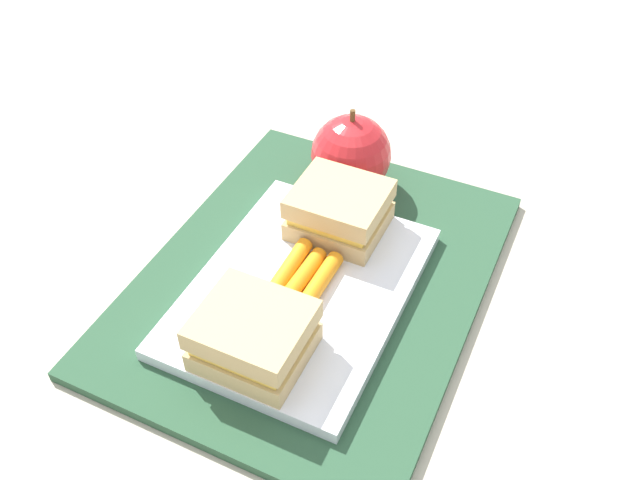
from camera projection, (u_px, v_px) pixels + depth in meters
The scene contains 7 objects.
ground_plane at pixel (314, 283), 0.60m from camera, with size 2.40×2.40×0.00m, color #B7AD99.
lunchbag_mat at pixel (314, 279), 0.60m from camera, with size 0.36×0.28×0.01m, color #284C33.
food_tray at pixel (301, 290), 0.57m from camera, with size 0.23×0.17×0.01m, color white.
sandwich_half_left at pixel (253, 336), 0.50m from camera, with size 0.07×0.08×0.04m.
sandwich_half_right at pixel (339, 210), 0.60m from camera, with size 0.07×0.08×0.04m.
carrot_sticks_bundle at pixel (301, 280), 0.56m from camera, with size 0.08×0.04×0.02m.
apple at pixel (351, 154), 0.66m from camera, with size 0.08×0.08×0.09m.
Camera 1 is at (-0.37, -0.18, 0.44)m, focal length 38.17 mm.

